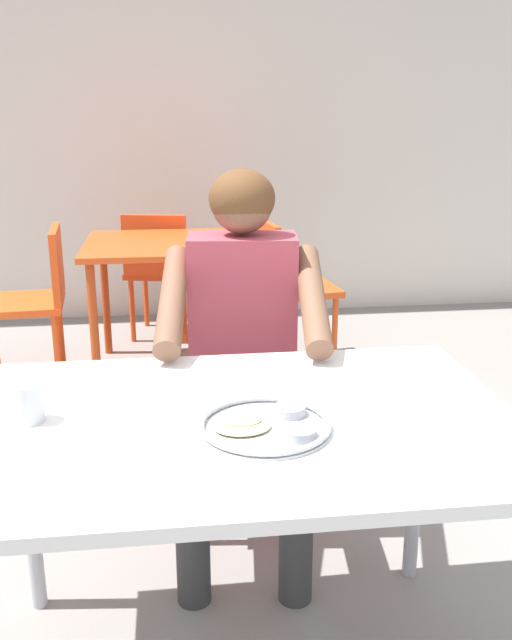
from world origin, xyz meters
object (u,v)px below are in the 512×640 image
(table_background_red, at_px, (164,259))
(chair_red_left, at_px, (36,293))
(drinking_cup, at_px, (28,402))
(chair_red_far, at_px, (160,266))
(thali_tray, at_px, (267,425))
(diner_foreground, at_px, (243,333))
(chair_foreground, at_px, (241,372))
(table_foreground, at_px, (242,445))
(chair_red_right, at_px, (287,281))

(table_background_red, bearing_deg, chair_red_left, -177.78)
(drinking_cup, bearing_deg, chair_red_far, 84.75)
(thali_tray, bearing_deg, diner_foreground, 88.07)
(drinking_cup, distance_m, chair_foreground, 1.01)
(diner_foreground, xyz_separation_m, chair_red_left, (-0.93, 1.61, -0.26))
(chair_red_far, bearing_deg, chair_foreground, -81.56)
(drinking_cup, bearing_deg, chair_red_left, 100.05)
(table_foreground, bearing_deg, chair_red_far, 94.22)
(table_foreground, distance_m, table_background_red, 2.26)
(chair_foreground, distance_m, chair_red_right, 1.50)
(diner_foreground, relative_size, chair_red_left, 1.51)
(chair_red_left, bearing_deg, drinking_cup, -79.95)
(drinking_cup, bearing_deg, thali_tray, -11.82)
(thali_tray, bearing_deg, chair_red_left, 111.45)
(chair_red_left, xyz_separation_m, chair_red_right, (1.35, 0.06, 0.01))
(thali_tray, height_order, chair_foreground, chair_foreground)
(drinking_cup, bearing_deg, diner_foreground, 47.06)
(chair_red_left, height_order, chair_red_right, chair_red_right)
(diner_foreground, relative_size, chair_red_right, 1.50)
(table_foreground, height_order, thali_tray, thali_tray)
(drinking_cup, relative_size, table_background_red, 0.11)
(chair_foreground, bearing_deg, diner_foreground, -94.59)
(table_foreground, relative_size, chair_red_left, 1.53)
(table_background_red, xyz_separation_m, chair_red_left, (-0.68, -0.03, -0.16))
(chair_foreground, height_order, chair_red_right, chair_foreground)
(table_foreground, bearing_deg, thali_tray, -57.34)
(chair_foreground, relative_size, chair_red_far, 1.12)
(table_foreground, distance_m, drinking_cup, 0.48)
(chair_red_right, bearing_deg, chair_foreground, -105.79)
(thali_tray, relative_size, drinking_cup, 3.25)
(chair_red_far, bearing_deg, table_foreground, -85.78)
(thali_tray, relative_size, chair_red_left, 0.35)
(drinking_cup, relative_size, chair_red_left, 0.11)
(chair_foreground, height_order, table_background_red, chair_foreground)
(chair_red_left, relative_size, chair_red_right, 0.99)
(drinking_cup, height_order, table_background_red, drinking_cup)
(chair_foreground, relative_size, diner_foreground, 0.73)
(table_foreground, bearing_deg, diner_foreground, 83.49)
(table_foreground, relative_size, table_background_red, 1.51)
(chair_red_left, bearing_deg, thali_tray, -68.55)
(diner_foreground, bearing_deg, table_foreground, -96.51)
(drinking_cup, bearing_deg, chair_red_right, 66.78)
(drinking_cup, height_order, chair_foreground, chair_foreground)
(thali_tray, distance_m, drinking_cup, 0.53)
(drinking_cup, bearing_deg, table_background_red, 82.52)
(thali_tray, relative_size, chair_red_far, 0.35)
(table_background_red, distance_m, chair_red_far, 0.62)
(thali_tray, bearing_deg, chair_red_right, 79.19)
(thali_tray, xyz_separation_m, chair_red_far, (-0.26, 2.92, -0.28))
(thali_tray, bearing_deg, drinking_cup, 168.18)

